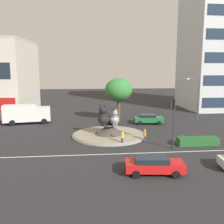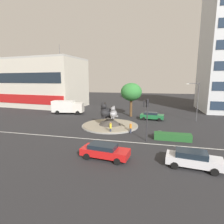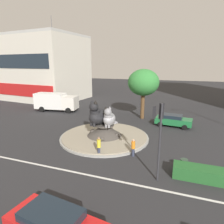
{
  "view_description": "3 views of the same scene",
  "coord_description": "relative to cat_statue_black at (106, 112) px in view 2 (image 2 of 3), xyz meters",
  "views": [
    {
      "loc": [
        -2.82,
        -31.97,
        8.56
      ],
      "look_at": [
        0.21,
        -1.66,
        3.41
      ],
      "focal_mm": 40.85,
      "sensor_mm": 36.0,
      "label": 1
    },
    {
      "loc": [
        7.26,
        -28.71,
        7.74
      ],
      "look_at": [
        0.43,
        -0.28,
        2.51
      ],
      "focal_mm": 28.72,
      "sensor_mm": 36.0,
      "label": 2
    },
    {
      "loc": [
        7.44,
        -18.43,
        7.84
      ],
      "look_at": [
        1.11,
        -0.66,
        3.13
      ],
      "focal_mm": 31.12,
      "sensor_mm": 36.0,
      "label": 3
    }
  ],
  "objects": [
    {
      "name": "shophouse_block",
      "position": [
        -25.72,
        19.17,
        4.4
      ],
      "size": [
        27.2,
        15.43,
        17.6
      ],
      "rotation": [
        0.0,
        0.0,
        -0.1
      ],
      "color": "beige",
      "rests_on": "ground"
    },
    {
      "name": "lane_centreline",
      "position": [
        0.67,
        -6.96,
        -2.52
      ],
      "size": [
        112.0,
        0.2,
        0.01
      ],
      "primitive_type": "cube",
      "color": "silver",
      "rests_on": "ground"
    },
    {
      "name": "litter_bin",
      "position": [
        8.77,
        -3.95,
        -2.07
      ],
      "size": [
        0.56,
        0.56,
        0.9
      ],
      "color": "#2D4233",
      "rests_on": "ground"
    },
    {
      "name": "pedestrian_orange_shirt",
      "position": [
        4.62,
        -2.95,
        -1.7
      ],
      "size": [
        0.34,
        0.34,
        1.56
      ],
      "rotation": [
        0.0,
        0.0,
        4.19
      ],
      "color": "#33384C",
      "rests_on": "ground"
    },
    {
      "name": "parked_car_right",
      "position": [
        7.49,
        6.92,
        -1.71
      ],
      "size": [
        4.63,
        2.44,
        1.51
      ],
      "rotation": [
        0.0,
        0.0,
        -0.1
      ],
      "color": "#1E6B38",
      "rests_on": "ground"
    },
    {
      "name": "sedan_on_far_lane",
      "position": [
        3.27,
        -12.21,
        -1.74
      ],
      "size": [
        4.97,
        2.55,
        1.45
      ],
      "rotation": [
        0.0,
        0.0,
        -0.12
      ],
      "color": "red",
      "rests_on": "ground"
    },
    {
      "name": "ground_plane",
      "position": [
        0.67,
        0.25,
        -2.52
      ],
      "size": [
        160.0,
        160.0,
        0.0
      ],
      "primitive_type": "plane",
      "color": "#28282B"
    },
    {
      "name": "traffic_light_mast",
      "position": [
        6.97,
        -5.85,
        1.44
      ],
      "size": [
        0.71,
        0.6,
        5.43
      ],
      "rotation": [
        0.0,
        0.0,
        1.71
      ],
      "color": "#2D2D33",
      "rests_on": "ground"
    },
    {
      "name": "cat_statue_grey",
      "position": [
        1.31,
        -0.01,
        -0.21
      ],
      "size": [
        1.36,
        2.22,
        2.2
      ],
      "rotation": [
        0.0,
        0.0,
        -1.51
      ],
      "color": "gray",
      "rests_on": "roundabout_island"
    },
    {
      "name": "streetlight_arm",
      "position": [
        15.42,
        7.29,
        1.72
      ],
      "size": [
        2.33,
        0.6,
        7.25
      ],
      "rotation": [
        0.0,
        0.0,
        3.34
      ],
      "color": "#4C4C51",
      "rests_on": "ground"
    },
    {
      "name": "broadleaf_tree_behind_island",
      "position": [
        3.03,
        9.31,
        2.69
      ],
      "size": [
        4.41,
        4.41,
        7.14
      ],
      "color": "brown",
      "rests_on": "ground"
    },
    {
      "name": "roundabout_island",
      "position": [
        0.66,
        0.25,
        -2.06
      ],
      "size": [
        9.54,
        9.54,
        1.5
      ],
      "color": "gray",
      "rests_on": "ground"
    },
    {
      "name": "hatchback_near_shophouse",
      "position": [
        11.47,
        -12.23,
        -1.7
      ],
      "size": [
        4.91,
        2.52,
        1.54
      ],
      "rotation": [
        0.0,
        0.0,
        -0.13
      ],
      "color": "silver",
      "rests_on": "ground"
    },
    {
      "name": "pedestrian_yellow_shirt",
      "position": [
        1.8,
        -3.9,
        -1.6
      ],
      "size": [
        0.33,
        0.33,
        1.73
      ],
      "rotation": [
        0.0,
        0.0,
        2.32
      ],
      "color": "#33384C",
      "rests_on": "ground"
    },
    {
      "name": "clipped_hedge_strip",
      "position": [
        10.37,
        -4.82,
        -2.07
      ],
      "size": [
        4.67,
        1.2,
        0.9
      ],
      "primitive_type": "cube",
      "color": "#235B28",
      "rests_on": "ground"
    },
    {
      "name": "cat_statue_black",
      "position": [
        0.0,
        0.0,
        0.0
      ],
      "size": [
        2.47,
        2.83,
        2.79
      ],
      "rotation": [
        0.0,
        0.0,
        -1.92
      ],
      "color": "black",
      "rests_on": "roundabout_island"
    },
    {
      "name": "delivery_box_truck",
      "position": [
        -11.7,
        9.02,
        -0.87
      ],
      "size": [
        7.39,
        3.47,
        3.01
      ],
      "rotation": [
        0.0,
        0.0,
        0.15
      ],
      "color": "silver",
      "rests_on": "ground"
    }
  ]
}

